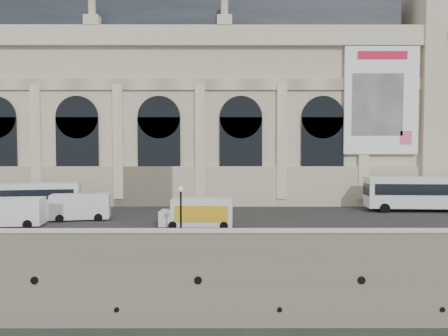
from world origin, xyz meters
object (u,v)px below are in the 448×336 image
Objects in this scene: bus_left at (24,197)px; bus_right at (426,192)px; van_c at (77,207)px; lamp_right at (181,214)px; box_truck at (198,213)px; van_b at (6,212)px.

bus_right is (44.57, 2.30, 0.29)m from bus_left.
lamp_right is (11.34, -9.34, 0.78)m from van_c.
bus_right is 2.03× the size of box_truck.
van_b is 0.93× the size of box_truck.
van_b is at bearing -167.70° from bus_right.
bus_right is 30.39m from lamp_right.
bus_left is 7.27m from van_b.
lamp_right is at bearing -39.47° from van_c.
bus_left is at bearing 153.15° from van_c.
box_truck is at bearing -20.83° from bus_left.
bus_right is 44.01m from van_b.
van_b is at bearing 160.98° from lamp_right.
lamp_right is (-26.37, -15.11, -0.09)m from bus_right.
bus_left is 0.88× the size of bus_right.
box_truck is (-25.34, -9.62, -0.87)m from bus_right.
van_b is (1.57, -7.07, -0.56)m from bus_left.
bus_left is 20.58m from box_truck.
bus_right is 2.18× the size of van_c.
van_b is at bearing -77.49° from bus_left.
lamp_right is at bearing -150.19° from bus_right.
bus_left is at bearing 144.86° from lamp_right.
bus_right reaches higher than box_truck.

